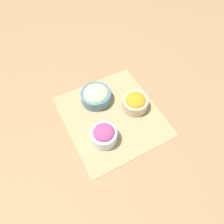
{
  "coord_description": "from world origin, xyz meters",
  "views": [
    {
      "loc": [
        -0.47,
        0.25,
        0.85
      ],
      "look_at": [
        0.0,
        0.0,
        0.03
      ],
      "focal_mm": 35.0,
      "sensor_mm": 36.0,
      "label": 1
    }
  ],
  "objects": [
    {
      "name": "ground_plane",
      "position": [
        0.0,
        0.0,
        0.0
      ],
      "size": [
        3.0,
        3.0,
        0.0
      ],
      "primitive_type": "plane",
      "color": "olive"
    },
    {
      "name": "onion_bowl",
      "position": [
        -0.09,
        0.09,
        0.04
      ],
      "size": [
        0.11,
        0.11,
        0.08
      ],
      "color": "silver",
      "rests_on": "placemat"
    },
    {
      "name": "carrot_bowl",
      "position": [
        -0.01,
        -0.12,
        0.04
      ],
      "size": [
        0.12,
        0.12,
        0.07
      ],
      "color": "#C6B28E",
      "rests_on": "placemat"
    },
    {
      "name": "cucumber_bowl",
      "position": [
        0.12,
        0.02,
        0.04
      ],
      "size": [
        0.14,
        0.14,
        0.07
      ],
      "color": "slate",
      "rests_on": "placemat"
    },
    {
      "name": "placemat",
      "position": [
        0.0,
        0.0,
        0.0
      ],
      "size": [
        0.45,
        0.42,
        0.0
      ],
      "color": "#937F56",
      "rests_on": "ground_plane"
    }
  ]
}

